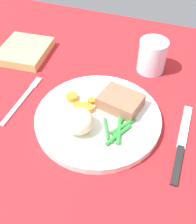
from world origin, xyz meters
TOP-DOWN VIEW (x-y plane):
  - dining_table at (0.00, 0.00)cm, footprint 120.00×90.00cm
  - dinner_plate at (1.31, -1.78)cm, footprint 26.54×26.54cm
  - meat_portion at (4.90, 2.40)cm, footprint 9.76×8.27cm
  - mashed_potatoes at (-1.08, -6.55)cm, footprint 6.21×6.14cm
  - carrot_slices at (-3.02, -0.37)cm, footprint 7.10×4.91cm
  - green_beans at (6.52, -4.37)cm, footprint 6.57×8.53cm
  - fork at (-17.15, -2.03)cm, footprint 1.44×16.60cm
  - knife at (18.99, -2.06)cm, footprint 1.70×20.50cm
  - water_glass at (7.84, 19.54)cm, footprint 7.01×7.01cm
  - napkin at (-25.94, 14.28)cm, footprint 13.55×14.76cm

SIDE VIEW (x-z plane):
  - dining_table at x=0.00cm, z-range 0.00..2.00cm
  - knife at x=18.99cm, z-range 1.88..2.52cm
  - fork at x=-17.15cm, z-range 2.00..2.40cm
  - dinner_plate at x=1.31cm, z-range 2.00..3.60cm
  - napkin at x=-25.94cm, z-range 2.00..4.30cm
  - green_beans at x=6.52cm, z-range 3.55..4.44cm
  - carrot_slices at x=-3.02cm, z-range 3.55..4.72cm
  - meat_portion at x=4.90cm, z-range 3.60..6.50cm
  - water_glass at x=7.84cm, z-range 1.37..9.61cm
  - mashed_potatoes at x=-1.08cm, z-range 3.60..8.21cm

